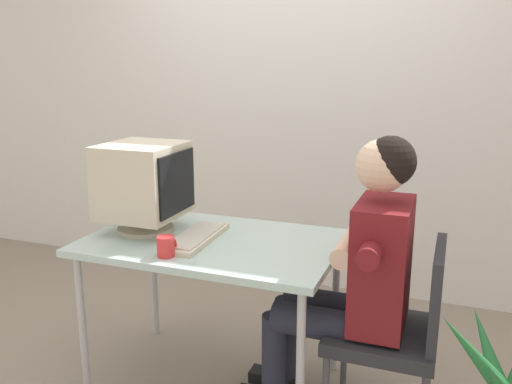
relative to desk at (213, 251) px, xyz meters
name	(u,v)px	position (x,y,z in m)	size (l,w,h in m)	color
ground_plane	(215,380)	(0.00, 0.00, -0.69)	(12.00, 12.00, 0.00)	gray
wall_back	(343,72)	(0.30, 1.40, 0.81)	(8.00, 0.10, 3.00)	silver
desk	(213,251)	(0.00, 0.00, 0.00)	(1.18, 0.76, 0.75)	#B7B7BC
crt_monitor	(144,182)	(-0.37, 0.01, 0.31)	(0.37, 0.38, 0.43)	beige
keyboard	(196,237)	(-0.07, -0.04, 0.07)	(0.18, 0.46, 0.03)	beige
office_chair	(399,325)	(0.88, -0.01, -0.22)	(0.46, 0.46, 0.84)	#4C4C51
person_seated	(356,268)	(0.68, -0.01, 0.01)	(0.74, 0.58, 1.28)	maroon
desk_mug	(166,246)	(-0.09, -0.27, 0.10)	(0.08, 0.09, 0.09)	red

